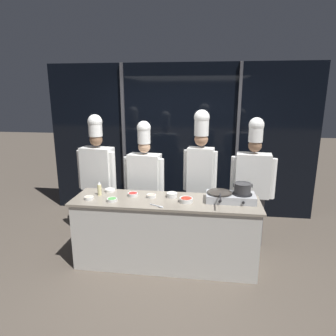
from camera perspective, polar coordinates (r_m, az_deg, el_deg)
ground_plane at (r=4.19m, az=-0.48°, el=-17.58°), size 24.00×24.00×0.00m
window_wall_back at (r=5.39m, az=2.18°, el=5.08°), size 4.77×0.09×2.70m
demo_counter at (r=3.97m, az=-0.49°, el=-12.09°), size 2.36×0.65×0.89m
portable_stove at (r=3.81m, az=11.83°, el=-5.46°), size 0.60×0.32×0.11m
frying_pan at (r=3.77m, az=9.80°, el=-4.38°), size 0.31×0.54×0.04m
stock_pot at (r=3.78m, az=14.01°, el=-3.74°), size 0.23×0.21×0.13m
squeeze_bottle_oil at (r=4.03m, az=-12.93°, el=-3.86°), size 0.05×0.05×0.19m
prep_bowl_bell_pepper at (r=3.95m, az=-6.71°, el=-4.96°), size 0.14×0.14×0.04m
prep_bowl_garlic at (r=3.88m, az=0.76°, el=-5.08°), size 0.14×0.14×0.06m
prep_bowl_chicken at (r=3.93m, az=-14.82°, el=-5.48°), size 0.12×0.12×0.04m
prep_bowl_shrimp at (r=3.88m, az=-3.18°, el=-5.27°), size 0.13×0.13×0.04m
prep_bowl_chili_flakes at (r=3.72m, az=3.47°, el=-6.03°), size 0.17×0.17×0.05m
prep_bowl_scallions at (r=3.80m, az=-10.62°, el=-5.93°), size 0.13×0.13×0.04m
prep_bowl_onion at (r=4.18m, az=-10.99°, el=-4.11°), size 0.14×0.14×0.04m
serving_spoon_slotted at (r=3.57m, az=-1.76°, el=-7.30°), size 0.19×0.12×0.02m
chef_head at (r=4.60m, az=-13.25°, el=-0.32°), size 0.61×0.31×1.90m
chef_sous at (r=4.44m, az=-4.47°, el=-1.41°), size 0.61×0.30×1.82m
chef_line at (r=4.31m, az=6.20°, el=0.50°), size 0.48×0.24×1.98m
chef_pastry at (r=4.38m, az=15.84°, el=-1.55°), size 0.62×0.29×1.88m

